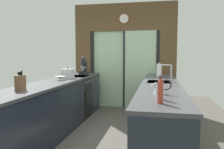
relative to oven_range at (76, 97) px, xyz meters
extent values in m
cube|color=#4C4742|center=(0.91, -0.65, -0.47)|extent=(5.04, 7.60, 0.02)
cube|color=brown|center=(0.91, 1.15, 1.89)|extent=(2.64, 0.08, 0.70)
cube|color=#B2D1AD|center=(0.49, 1.17, 0.54)|extent=(0.80, 0.02, 2.00)
cube|color=#B2D1AD|center=(1.33, 1.13, 0.54)|extent=(0.80, 0.02, 2.00)
cube|color=black|center=(0.05, 1.15, 0.54)|extent=(0.08, 0.10, 2.00)
cube|color=black|center=(1.77, 1.15, 0.54)|extent=(0.08, 0.10, 2.00)
cube|color=black|center=(0.91, 1.15, 0.54)|extent=(0.04, 0.10, 2.00)
cube|color=brown|center=(-0.20, 1.15, 0.54)|extent=(0.42, 0.08, 2.00)
cube|color=brown|center=(2.02, 1.15, 0.54)|extent=(0.42, 0.08, 2.00)
cylinder|color=white|center=(0.91, 1.09, 1.84)|extent=(0.22, 0.03, 0.22)
torus|color=#DB4C23|center=(0.91, 1.09, 1.84)|extent=(0.24, 0.02, 0.24)
cube|color=#1E232D|center=(0.00, -1.57, -0.02)|extent=(0.58, 2.55, 0.88)
cube|color=#1E232D|center=(0.00, 0.63, -0.02)|extent=(0.58, 0.65, 0.88)
cube|color=#3D3D42|center=(0.00, -0.95, 0.44)|extent=(0.62, 3.80, 0.04)
cube|color=#1E232D|center=(1.82, -0.95, -0.02)|extent=(0.58, 3.80, 0.88)
cube|color=#3D3D42|center=(1.82, -0.95, 0.44)|extent=(0.62, 3.80, 0.04)
cube|color=#B7BABC|center=(1.80, -0.70, 0.44)|extent=(0.40, 0.48, 0.05)
cylinder|color=#B7BABC|center=(2.00, -0.70, 0.61)|extent=(0.02, 0.02, 0.30)
cylinder|color=#B7BABC|center=(1.91, -0.70, 0.75)|extent=(0.18, 0.02, 0.02)
cube|color=black|center=(0.00, 0.00, -0.02)|extent=(0.58, 0.60, 0.88)
cube|color=black|center=(0.29, 0.00, 0.02)|extent=(0.01, 0.48, 0.28)
cube|color=black|center=(0.00, 0.00, 0.45)|extent=(0.58, 0.60, 0.03)
cylinder|color=#B7BABC|center=(0.30, -0.18, 0.34)|extent=(0.02, 0.04, 0.04)
cylinder|color=#B7BABC|center=(0.30, 0.00, 0.34)|extent=(0.02, 0.04, 0.04)
cylinder|color=#B7BABC|center=(0.30, 0.18, 0.34)|extent=(0.02, 0.04, 0.04)
cylinder|color=silver|center=(0.02, -0.84, 0.47)|extent=(0.08, 0.08, 0.01)
cone|color=silver|center=(0.02, -0.84, 0.51)|extent=(0.18, 0.18, 0.07)
cube|color=brown|center=(0.02, -2.07, 0.57)|extent=(0.08, 0.14, 0.20)
cylinder|color=black|center=(-0.01, -2.07, 0.68)|extent=(0.02, 0.02, 0.05)
cylinder|color=black|center=(0.01, -2.07, 0.68)|extent=(0.02, 0.02, 0.05)
cylinder|color=black|center=(0.03, -2.07, 0.69)|extent=(0.02, 0.02, 0.06)
cylinder|color=black|center=(0.05, -2.07, 0.69)|extent=(0.02, 0.02, 0.07)
cube|color=black|center=(0.02, 0.50, 0.50)|extent=(0.17, 0.26, 0.08)
cube|color=black|center=(0.02, 0.60, 0.64)|extent=(0.10, 0.08, 0.20)
ellipsoid|color=black|center=(0.02, 0.49, 0.76)|extent=(0.13, 0.12, 0.24)
cone|color=#B7BABC|center=(0.02, 0.47, 0.58)|extent=(0.15, 0.15, 0.13)
cylinder|color=#B7BABC|center=(0.02, -0.48, 0.55)|extent=(0.27, 0.27, 0.17)
cylinder|color=#B7BABC|center=(0.02, -0.48, 0.65)|extent=(0.27, 0.27, 0.01)
sphere|color=black|center=(0.02, -0.48, 0.66)|extent=(0.03, 0.03, 0.03)
cone|color=#B7BABC|center=(1.80, -1.96, 0.56)|extent=(0.15, 0.15, 0.20)
sphere|color=black|center=(1.80, -1.96, 0.68)|extent=(0.03, 0.03, 0.03)
cylinder|color=#B7BABC|center=(1.73, -1.96, 0.57)|extent=(0.08, 0.02, 0.07)
torus|color=black|center=(1.87, -1.96, 0.57)|extent=(0.13, 0.01, 0.13)
cylinder|color=#B23D2D|center=(1.80, -2.49, 0.57)|extent=(0.06, 0.06, 0.21)
cylinder|color=#B23D2D|center=(1.80, -2.49, 0.70)|extent=(0.03, 0.03, 0.04)
cylinder|color=black|center=(1.80, -2.49, 0.72)|extent=(0.03, 0.03, 0.01)
cylinder|color=#286BB7|center=(1.80, -2.29, 0.56)|extent=(0.06, 0.06, 0.18)
cylinder|color=#286BB7|center=(1.80, -2.29, 0.67)|extent=(0.03, 0.03, 0.04)
cylinder|color=black|center=(1.80, -2.29, 0.69)|extent=(0.03, 0.03, 0.01)
cylinder|color=#B7BABC|center=(1.80, 0.28, 0.47)|extent=(0.13, 0.13, 0.01)
cylinder|color=white|center=(1.80, 0.28, 0.61)|extent=(0.11, 0.11, 0.26)
sphere|color=#B7BABC|center=(1.80, 0.28, 0.75)|extent=(0.03, 0.03, 0.03)
camera|label=1|loc=(1.77, -4.69, 0.93)|focal=36.25mm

